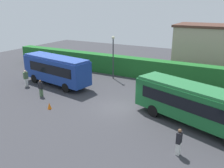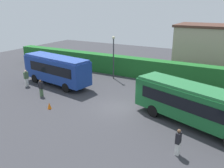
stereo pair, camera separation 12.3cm
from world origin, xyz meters
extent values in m
plane|color=#38383D|center=(0.00, 0.00, 0.00)|extent=(64.00, 64.00, 0.00)
cube|color=navy|center=(-9.09, 2.39, 1.81)|extent=(8.89, 3.57, 2.52)
cube|color=#2747A0|center=(-9.09, 2.39, 3.17)|extent=(8.61, 3.34, 0.20)
cube|color=black|center=(-8.96, 1.17, 2.11)|extent=(6.68, 1.01, 1.01)
cube|color=black|center=(-8.62, 3.52, 2.11)|extent=(6.68, 1.01, 1.01)
cube|color=black|center=(-13.38, 3.01, 2.11)|extent=(0.32, 1.91, 1.06)
cube|color=silver|center=(-13.38, 3.01, 2.89)|extent=(0.23, 1.28, 0.28)
cylinder|color=black|center=(-11.89, 1.71, 0.50)|extent=(1.03, 0.42, 1.00)
cylinder|color=black|center=(-11.59, 3.84, 0.50)|extent=(1.03, 0.42, 1.00)
cylinder|color=black|center=(-6.59, 0.94, 0.50)|extent=(1.03, 0.42, 1.00)
cylinder|color=black|center=(-6.28, 3.07, 0.50)|extent=(1.03, 0.42, 1.00)
sphere|color=silver|center=(-13.49, 2.38, 0.90)|extent=(0.22, 0.22, 0.22)
sphere|color=silver|center=(-13.30, 3.65, 0.90)|extent=(0.22, 0.22, 0.22)
cube|color=#19602D|center=(6.57, -0.02, 1.70)|extent=(10.33, 5.61, 2.31)
cube|color=#27723C|center=(6.57, -0.02, 2.96)|extent=(9.98, 5.32, 0.20)
cube|color=black|center=(6.69, 1.23, 1.98)|extent=(7.45, 2.63, 0.92)
cube|color=black|center=(5.89, -1.08, 1.98)|extent=(7.45, 2.63, 0.92)
cylinder|color=black|center=(3.98, 2.06, 0.50)|extent=(1.04, 0.59, 1.00)
cylinder|color=black|center=(3.25, -0.03, 0.50)|extent=(1.04, 0.59, 1.00)
cube|color=silver|center=(-11.76, 0.37, 0.43)|extent=(0.31, 0.36, 0.87)
cube|color=#4C6B47|center=(-11.76, 0.37, 1.25)|extent=(0.37, 0.53, 0.76)
sphere|color=beige|center=(-11.76, 0.37, 1.75)|extent=(0.24, 0.24, 0.24)
cube|color=#4C6B47|center=(-8.04, -1.12, 0.39)|extent=(0.29, 0.26, 0.79)
cube|color=black|center=(-8.04, -1.12, 1.13)|extent=(0.45, 0.30, 0.69)
sphere|color=brown|center=(-8.04, -1.12, 1.59)|extent=(0.22, 0.22, 0.22)
cube|color=silver|center=(6.33, -4.28, 0.41)|extent=(0.27, 0.28, 0.81)
cube|color=black|center=(6.33, -4.28, 1.17)|extent=(0.30, 0.42, 0.71)
sphere|color=brown|center=(6.33, -4.28, 1.64)|extent=(0.22, 0.22, 0.22)
cube|color=#1F6526|center=(0.00, 9.81, 1.19)|extent=(44.00, 1.56, 2.38)
cube|color=tan|center=(6.61, 16.13, 3.01)|extent=(11.40, 6.04, 6.03)
cone|color=orange|center=(-5.19, -3.03, 0.30)|extent=(0.36, 0.36, 0.60)
cylinder|color=#38383D|center=(-4.67, 7.65, 2.42)|extent=(0.14, 0.14, 4.84)
sphere|color=beige|center=(-4.67, 7.65, 5.02)|extent=(0.36, 0.36, 0.36)
camera|label=1|loc=(8.77, -16.97, 8.66)|focal=37.88mm
camera|label=2|loc=(8.88, -16.91, 8.66)|focal=37.88mm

